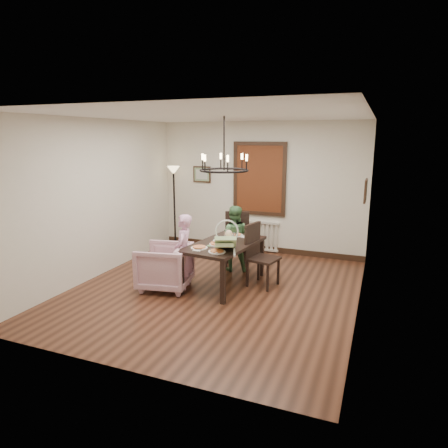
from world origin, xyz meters
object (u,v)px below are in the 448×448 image
Objects in this scene: dining_table at (224,248)px; elderly_woman at (184,258)px; drinking_glass at (228,240)px; floor_lamp at (174,208)px; chair_far at (236,240)px; armchair at (165,267)px; chair_right at (263,255)px; baby_bouncer at (226,241)px; seated_man at (234,244)px.

elderly_woman reaches higher than dining_table.
floor_lamp is at bearing 136.94° from drinking_glass.
floor_lamp is at bearing 141.29° from chair_far.
dining_table is 1.04m from armchair.
dining_table is 1.55× the size of chair_right.
armchair is (-1.49, -0.71, -0.16)m from chair_right.
baby_bouncer is at bearing -88.52° from chair_far.
elderly_woman is 7.88× the size of drinking_glass.
chair_right is 3.09m from floor_lamp.
chair_right is 0.87m from baby_bouncer.
elderly_woman is 2.67m from floor_lamp.
chair_right is at bearing 126.81° from seated_man.
drinking_glass is 2.80m from floor_lamp.
chair_far is 1.00× the size of chair_right.
chair_right is 1.30× the size of armchair.
armchair is 0.35m from elderly_woman.
chair_far is 1.65m from armchair.
baby_bouncer reaches higher than chair_far.
chair_far is 1.30× the size of armchair.
seated_man is at bearing 139.50° from armchair.
elderly_woman is at bearing -138.34° from dining_table.
floor_lamp is at bearing 111.79° from baby_bouncer.
baby_bouncer is (1.07, 0.05, 0.53)m from armchair.
armchair is 1.20m from baby_bouncer.
drinking_glass is 0.07× the size of floor_lamp.
dining_table is at bearing -94.04° from chair_far.
seated_man is 0.91m from drinking_glass.
chair_far is 1.42m from elderly_woman.
baby_bouncer is at bearing -74.04° from drinking_glass.
drinking_glass is (-0.12, 0.42, -0.11)m from baby_bouncer.
drinking_glass is at bearing -21.81° from dining_table.
armchair is 1.14m from drinking_glass.
elderly_woman is 1.98× the size of baby_bouncer.
baby_bouncer is at bearing 81.77° from armchair.
chair_far is at bearing 143.36° from armchair.
baby_bouncer reaches higher than drinking_glass.
elderly_woman is at bearing -119.86° from chair_far.
chair_right is at bearing -57.15° from chair_far.
chair_far reaches higher than dining_table.
chair_right is at bearing 104.80° from armchair.
chair_far reaches higher than armchair.
floor_lamp is (-1.39, 2.25, 0.38)m from elderly_woman.
chair_right reaches higher than elderly_woman.
baby_bouncer is (0.21, -0.47, 0.26)m from dining_table.
armchair is at bearing 127.92° from chair_right.
armchair is at bearing -128.28° from chair_far.
drinking_glass is at bearing 105.19° from armchair.
seated_man is at bearing -94.63° from chair_far.
chair_far is 2.04× the size of baby_bouncer.
armchair is 1.57× the size of baby_bouncer.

